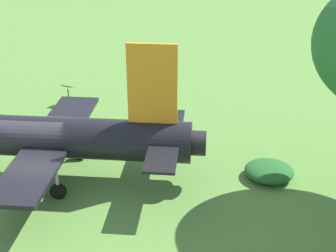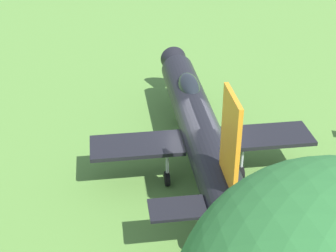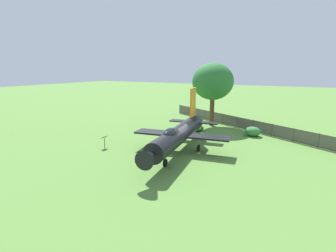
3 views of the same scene
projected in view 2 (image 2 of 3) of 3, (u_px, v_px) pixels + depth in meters
ground_plane at (198, 165)px, 21.38m from camera, size 200.00×200.00×0.00m
display_jet at (198, 123)px, 20.77m from camera, size 13.87×8.96×5.52m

